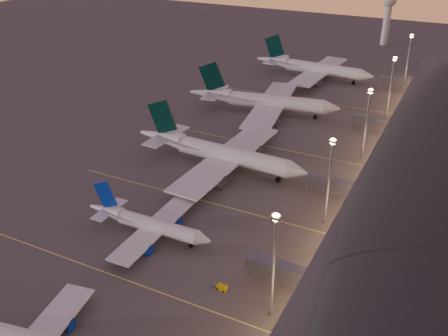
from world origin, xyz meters
TOP-DOWN VIEW (x-y plane):
  - ground at (0.00, 0.00)m, footprint 700.00×700.00m
  - airliner_narrow_north at (-4.69, 12.91)m, footprint 37.86×33.71m
  - airliner_wide_near at (-6.34, 57.16)m, footprint 64.13×58.36m
  - airliner_wide_mid at (-12.49, 110.64)m, footprint 65.57×60.42m
  - airliner_wide_far at (-9.07, 169.16)m, footprint 63.58×57.97m
  - terminal_building at (61.84, 72.47)m, footprint 56.35×255.00m
  - light_masts at (36.00, 65.00)m, footprint 2.20×217.20m
  - radar_tower at (10.00, 260.00)m, footprint 9.00×9.00m
  - lane_markings at (0.00, 40.00)m, footprint 90.00×180.36m
  - baggage_tug_c at (22.47, 2.41)m, footprint 3.71×1.82m

SIDE VIEW (x-z plane):
  - ground at x=0.00m, z-range 0.00..0.00m
  - lane_markings at x=0.00m, z-range 0.01..0.01m
  - baggage_tug_c at x=22.47m, z-range -0.05..1.03m
  - airliner_narrow_north at x=-4.69m, z-range -3.28..10.29m
  - airliner_wide_far at x=-9.07m, z-range -4.94..15.41m
  - airliner_wide_near at x=-6.34m, z-range -4.98..15.56m
  - airliner_wide_mid at x=-12.49m, z-range -5.10..15.92m
  - terminal_building at x=61.84m, z-range 0.05..17.51m
  - light_masts at x=36.00m, z-range 4.60..30.50m
  - radar_tower at x=10.00m, z-range 5.62..38.12m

